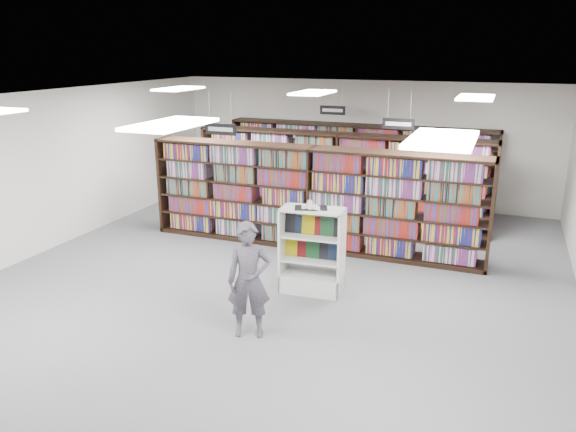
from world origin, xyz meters
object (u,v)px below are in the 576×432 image
(open_book, at_px, (310,206))
(endcap_display, at_px, (312,263))
(shopper, at_px, (249,280))
(bookshelf_row_near, at_px, (312,198))

(open_book, bearing_deg, endcap_display, 9.69)
(open_book, height_order, shopper, shopper)
(endcap_display, bearing_deg, bookshelf_row_near, 105.55)
(bookshelf_row_near, height_order, endcap_display, bookshelf_row_near)
(bookshelf_row_near, bearing_deg, open_book, -71.70)
(open_book, distance_m, shopper, 1.91)
(shopper, bearing_deg, bookshelf_row_near, 73.71)
(bookshelf_row_near, relative_size, open_book, 11.65)
(bookshelf_row_near, xyz_separation_m, endcap_display, (0.73, -2.06, -0.55))
(bookshelf_row_near, distance_m, open_book, 2.24)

